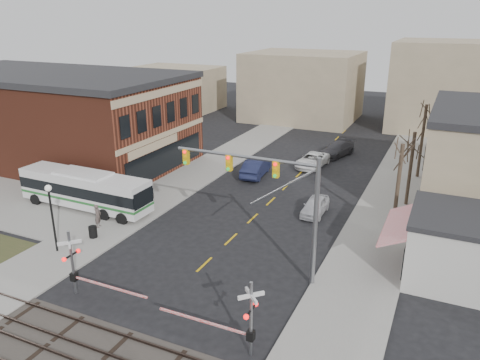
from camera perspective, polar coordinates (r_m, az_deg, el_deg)
name	(u,v)px	position (r m, az deg, el deg)	size (l,w,h in m)	color
ground	(189,280)	(29.60, -6.28, -11.97)	(160.00, 160.00, 0.00)	black
sidewalk_west	(208,167)	(49.75, -3.96, 1.57)	(5.00, 60.00, 0.12)	gray
sidewalk_east	(393,195)	(44.36, 18.17, -1.69)	(5.00, 60.00, 0.12)	gray
plaza_west	(4,196)	(46.75, -26.79, -1.80)	(20.00, 10.00, 0.11)	gray
rail_tracks	(101,360)	(24.37, -16.57, -20.34)	(160.00, 3.91, 0.14)	#2D231E
brick_building	(50,116)	(56.05, -22.17, 7.25)	(30.40, 15.40, 9.60)	maroon
awning_shop	(480,251)	(31.49, 27.20, -7.69)	(9.74, 6.20, 4.30)	beige
tree_east_a	(398,189)	(35.61, 18.65, -1.06)	(0.28, 0.28, 6.75)	#382B21
tree_east_b	(410,169)	(41.34, 20.05, 1.27)	(0.28, 0.28, 6.30)	#382B21
tree_east_c	(422,141)	(48.91, 21.28, 4.41)	(0.28, 0.28, 7.20)	#382B21
transit_bus	(85,189)	(40.76, -18.40, -1.07)	(11.97, 2.78, 3.07)	silver
traffic_signal_mast	(274,190)	(27.46, 4.19, -1.24)	(9.15, 0.30, 8.00)	gray
rr_crossing_west	(78,265)	(28.54, -19.14, -9.76)	(5.60, 1.36, 4.00)	gray
rr_crossing_east	(243,318)	(22.91, 0.32, -16.43)	(5.60, 1.36, 4.00)	gray
street_lamp	(51,205)	(33.40, -22.09, -2.85)	(0.44, 0.44, 4.80)	black
trash_bin	(93,232)	(35.68, -17.49, -6.05)	(0.60, 0.60, 0.84)	black
car_a	(315,206)	(38.57, 9.14, -3.12)	(1.65, 4.11, 1.40)	silver
car_b	(256,168)	(46.96, 1.93, 1.52)	(1.82, 5.22, 1.72)	#161A37
car_c	(312,160)	(50.34, 8.80, 2.39)	(2.39, 5.19, 1.44)	white
car_d	(337,149)	(54.84, 11.74, 3.70)	(2.16, 5.32, 1.55)	#38373C
pedestrian_near	(98,216)	(37.02, -16.94, -4.20)	(0.67, 0.44, 1.83)	#564945
pedestrian_far	(111,200)	(40.21, -15.46, -2.35)	(0.75, 0.58, 1.54)	#323D59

